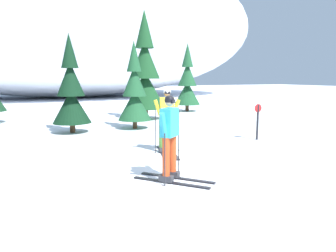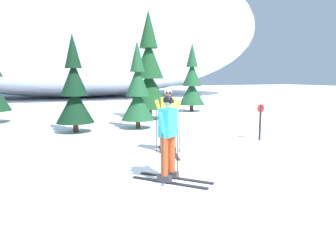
{
  "view_description": "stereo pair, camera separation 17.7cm",
  "coord_description": "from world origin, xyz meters",
  "px_view_note": "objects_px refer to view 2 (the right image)",
  "views": [
    {
      "loc": [
        -3.89,
        -6.89,
        2.15
      ],
      "look_at": [
        -0.6,
        0.21,
        0.95
      ],
      "focal_mm": 34.9,
      "sensor_mm": 36.0,
      "label": 1
    },
    {
      "loc": [
        -3.73,
        -6.96,
        2.15
      ],
      "look_at": [
        -0.6,
        0.21,
        0.95
      ],
      "focal_mm": 34.9,
      "sensor_mm": 36.0,
      "label": 2
    }
  ],
  "objects_px": {
    "trail_marker_post": "(260,120)",
    "pine_tree_center_left": "(74,92)",
    "pine_tree_right": "(149,74)",
    "pine_tree_center_right": "(138,92)",
    "skier_yellow_jacket": "(168,119)",
    "skier_cyan_jacket": "(168,136)",
    "pine_tree_far_right": "(192,83)"
  },
  "relations": [
    {
      "from": "trail_marker_post",
      "to": "pine_tree_center_left",
      "type": "bearing_deg",
      "value": 143.11
    },
    {
      "from": "pine_tree_right",
      "to": "trail_marker_post",
      "type": "bearing_deg",
      "value": -77.41
    },
    {
      "from": "pine_tree_center_left",
      "to": "pine_tree_center_right",
      "type": "height_order",
      "value": "pine_tree_center_left"
    },
    {
      "from": "skier_yellow_jacket",
      "to": "pine_tree_right",
      "type": "bearing_deg",
      "value": 73.89
    },
    {
      "from": "skier_yellow_jacket",
      "to": "skier_cyan_jacket",
      "type": "height_order",
      "value": "skier_yellow_jacket"
    },
    {
      "from": "pine_tree_center_right",
      "to": "pine_tree_right",
      "type": "xyz_separation_m",
      "value": [
        1.47,
        2.66,
        0.76
      ]
    },
    {
      "from": "skier_yellow_jacket",
      "to": "pine_tree_right",
      "type": "distance_m",
      "value": 7.5
    },
    {
      "from": "skier_cyan_jacket",
      "to": "skier_yellow_jacket",
      "type": "bearing_deg",
      "value": 66.6
    },
    {
      "from": "pine_tree_far_right",
      "to": "pine_tree_center_left",
      "type": "bearing_deg",
      "value": -146.99
    },
    {
      "from": "pine_tree_far_right",
      "to": "trail_marker_post",
      "type": "distance_m",
      "value": 9.38
    },
    {
      "from": "pine_tree_right",
      "to": "pine_tree_far_right",
      "type": "bearing_deg",
      "value": 32.79
    },
    {
      "from": "pine_tree_far_right",
      "to": "pine_tree_right",
      "type": "bearing_deg",
      "value": -147.21
    },
    {
      "from": "skier_cyan_jacket",
      "to": "trail_marker_post",
      "type": "height_order",
      "value": "skier_cyan_jacket"
    },
    {
      "from": "pine_tree_right",
      "to": "pine_tree_far_right",
      "type": "distance_m",
      "value": 4.39
    },
    {
      "from": "skier_cyan_jacket",
      "to": "pine_tree_center_right",
      "type": "bearing_deg",
      "value": 76.79
    },
    {
      "from": "pine_tree_center_left",
      "to": "pine_tree_right",
      "type": "relative_size",
      "value": 0.7
    },
    {
      "from": "skier_yellow_jacket",
      "to": "pine_tree_far_right",
      "type": "xyz_separation_m",
      "value": [
        5.71,
        9.45,
        0.78
      ]
    },
    {
      "from": "pine_tree_center_left",
      "to": "trail_marker_post",
      "type": "xyz_separation_m",
      "value": [
        5.48,
        -4.11,
        -0.86
      ]
    },
    {
      "from": "skier_yellow_jacket",
      "to": "pine_tree_center_right",
      "type": "bearing_deg",
      "value": 82.58
    },
    {
      "from": "skier_yellow_jacket",
      "to": "pine_tree_center_right",
      "type": "height_order",
      "value": "pine_tree_center_right"
    },
    {
      "from": "skier_cyan_jacket",
      "to": "trail_marker_post",
      "type": "distance_m",
      "value": 5.32
    },
    {
      "from": "pine_tree_center_right",
      "to": "pine_tree_far_right",
      "type": "relative_size",
      "value": 0.86
    },
    {
      "from": "pine_tree_center_right",
      "to": "trail_marker_post",
      "type": "xyz_separation_m",
      "value": [
        2.97,
        -4.06,
        -0.78
      ]
    },
    {
      "from": "skier_yellow_jacket",
      "to": "pine_tree_center_right",
      "type": "relative_size",
      "value": 0.51
    },
    {
      "from": "pine_tree_center_right",
      "to": "pine_tree_far_right",
      "type": "height_order",
      "value": "pine_tree_far_right"
    },
    {
      "from": "skier_cyan_jacket",
      "to": "pine_tree_far_right",
      "type": "height_order",
      "value": "pine_tree_far_right"
    },
    {
      "from": "pine_tree_center_left",
      "to": "pine_tree_far_right",
      "type": "relative_size",
      "value": 0.91
    },
    {
      "from": "skier_yellow_jacket",
      "to": "pine_tree_center_left",
      "type": "relative_size",
      "value": 0.49
    },
    {
      "from": "pine_tree_right",
      "to": "skier_yellow_jacket",
      "type": "bearing_deg",
      "value": -106.11
    },
    {
      "from": "pine_tree_center_left",
      "to": "skier_yellow_jacket",
      "type": "bearing_deg",
      "value": -66.76
    },
    {
      "from": "skier_yellow_jacket",
      "to": "pine_tree_far_right",
      "type": "relative_size",
      "value": 0.44
    },
    {
      "from": "pine_tree_center_right",
      "to": "pine_tree_right",
      "type": "height_order",
      "value": "pine_tree_right"
    }
  ]
}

